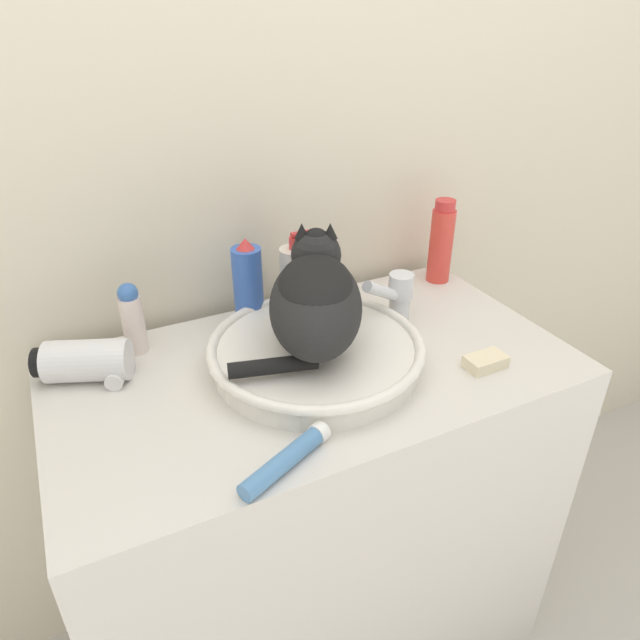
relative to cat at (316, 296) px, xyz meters
name	(u,v)px	position (x,y,z in m)	size (l,w,h in m)	color
wall_back	(245,149)	(-0.01, 0.32, 0.19)	(8.00, 0.05, 2.40)	beige
vanity_counter	(316,521)	(-0.01, -0.01, -0.58)	(0.98, 0.54, 0.86)	beige
sink_basin	(317,352)	(0.00, -0.01, -0.11)	(0.41, 0.41, 0.06)	white
cat	(316,296)	(0.00, 0.00, 0.00)	(0.33, 0.34, 0.18)	black
faucet	(397,295)	(0.22, 0.06, -0.08)	(0.14, 0.07, 0.13)	silver
spray_bottle_trigger	(248,286)	(-0.06, 0.19, -0.05)	(0.06, 0.06, 0.19)	#335BB7
deodorant_stick	(132,318)	(-0.30, 0.19, -0.07)	(0.04, 0.04, 0.15)	silver
shampoo_bottle_tall	(441,242)	(0.43, 0.19, -0.05)	(0.06, 0.06, 0.20)	#DB3D33
soap_pump_bottle	(295,281)	(0.04, 0.19, -0.06)	(0.06, 0.06, 0.19)	silver
cream_tube	(287,459)	(-0.16, -0.23, -0.13)	(0.17, 0.10, 0.03)	#4C7FB2
hair_dryer	(88,362)	(-0.39, 0.14, -0.11)	(0.18, 0.13, 0.08)	silver
soap_bar	(485,362)	(0.28, -0.16, -0.13)	(0.08, 0.05, 0.02)	beige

